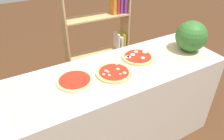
{
  "coord_description": "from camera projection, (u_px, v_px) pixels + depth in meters",
  "views": [
    {
      "loc": [
        -0.74,
        -1.32,
        1.94
      ],
      "look_at": [
        0.0,
        0.0,
        0.94
      ],
      "focal_mm": 34.53,
      "sensor_mm": 36.0,
      "label": 1
    }
  ],
  "objects": [
    {
      "name": "bookshelf",
      "position": [
        104.0,
        38.0,
        2.83
      ],
      "size": [
        0.85,
        0.27,
        1.55
      ],
      "color": "tan",
      "rests_on": "ground_plane"
    },
    {
      "name": "pizza_plain_0",
      "position": [
        75.0,
        80.0,
        1.71
      ],
      "size": [
        0.29,
        0.29,
        0.02
      ],
      "color": "#E5C17F",
      "rests_on": "parchment_paper"
    },
    {
      "name": "pizza_mozzarella_2",
      "position": [
        138.0,
        57.0,
        2.01
      ],
      "size": [
        0.3,
        0.3,
        0.03
      ],
      "color": "#DBB26B",
      "rests_on": "parchment_paper"
    },
    {
      "name": "parchment_paper",
      "position": [
        112.0,
        72.0,
        1.83
      ],
      "size": [
        1.74,
        0.51,
        0.0
      ],
      "primitive_type": "cube",
      "color": "beige",
      "rests_on": "counter"
    },
    {
      "name": "pizza_mushroom_1",
      "position": [
        114.0,
        73.0,
        1.8
      ],
      "size": [
        0.3,
        0.3,
        0.03
      ],
      "color": "#DBB26B",
      "rests_on": "parchment_paper"
    },
    {
      "name": "watermelon",
      "position": [
        191.0,
        36.0,
        2.07
      ],
      "size": [
        0.3,
        0.3,
        0.3
      ],
      "primitive_type": "sphere",
      "color": "#2D6628",
      "rests_on": "counter"
    },
    {
      "name": "counter",
      "position": [
        112.0,
        111.0,
        2.08
      ],
      "size": [
        2.09,
        0.68,
        0.92
      ],
      "primitive_type": "cube",
      "color": "beige",
      "rests_on": "ground_plane"
    }
  ]
}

